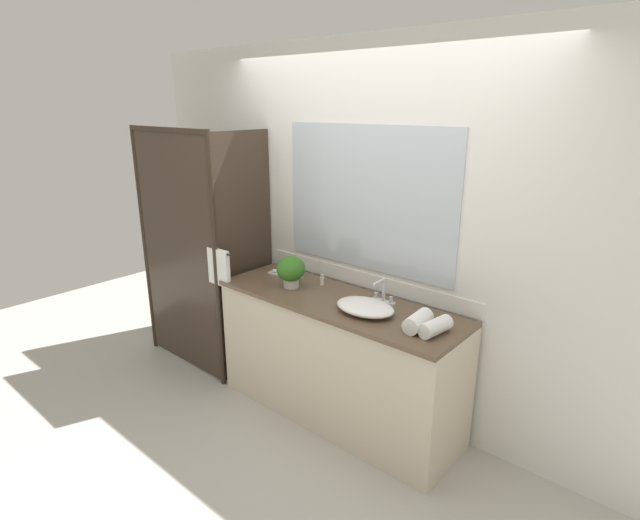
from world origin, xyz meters
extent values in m
plane|color=#B7B2A8|center=(0.00, 0.00, 0.00)|extent=(8.00, 8.00, 0.00)
cube|color=silver|center=(0.00, 0.34, 1.30)|extent=(4.40, 0.05, 2.60)
cube|color=silver|center=(0.00, 0.32, 0.96)|extent=(1.80, 0.01, 0.11)
cube|color=silver|center=(0.00, 0.31, 1.54)|extent=(1.38, 0.01, 0.99)
cube|color=beige|center=(0.00, 0.01, 0.43)|extent=(1.80, 0.56, 0.87)
cube|color=brown|center=(0.00, 0.00, 0.89)|extent=(1.80, 0.58, 0.03)
cylinder|color=#2D2319|center=(-1.95, -0.27, 1.00)|extent=(0.04, 0.04, 2.00)
cylinder|color=#2D2319|center=(-0.95, -0.27, 1.00)|extent=(0.04, 0.04, 2.00)
cube|color=#2D2319|center=(-1.45, -0.27, 1.98)|extent=(1.00, 0.04, 0.04)
cube|color=#382B21|center=(-1.45, -0.27, 1.00)|extent=(0.96, 0.01, 1.96)
cube|color=#382B21|center=(-0.95, 0.02, 1.00)|extent=(0.01, 0.57, 1.96)
cylinder|color=#2D2319|center=(-0.93, -0.26, 1.12)|extent=(0.32, 0.02, 0.02)
cube|color=white|center=(-0.93, -0.26, 1.00)|extent=(0.22, 0.04, 0.28)
ellipsoid|color=white|center=(0.27, -0.05, 0.94)|extent=(0.40, 0.29, 0.07)
cube|color=silver|center=(0.27, 0.16, 0.91)|extent=(0.17, 0.04, 0.02)
cylinder|color=silver|center=(0.27, 0.16, 0.99)|extent=(0.02, 0.02, 0.15)
cylinder|color=silver|center=(0.27, 0.10, 1.07)|extent=(0.02, 0.12, 0.02)
cylinder|color=silver|center=(0.21, 0.16, 0.94)|extent=(0.02, 0.02, 0.04)
cylinder|color=silver|center=(0.33, 0.16, 0.94)|extent=(0.02, 0.02, 0.04)
cylinder|color=beige|center=(-0.40, -0.03, 0.93)|extent=(0.11, 0.11, 0.06)
ellipsoid|color=#31681F|center=(-0.40, -0.03, 1.04)|extent=(0.21, 0.21, 0.18)
cube|color=silver|center=(-0.70, 0.10, 0.91)|extent=(0.10, 0.07, 0.01)
ellipsoid|color=silver|center=(-0.70, 0.10, 0.92)|extent=(0.07, 0.04, 0.02)
cylinder|color=silver|center=(-0.26, 0.15, 0.93)|extent=(0.03, 0.03, 0.06)
cylinder|color=#B7B2A8|center=(-0.26, 0.15, 0.97)|extent=(0.03, 0.03, 0.02)
cylinder|color=white|center=(-0.48, 0.17, 0.93)|extent=(0.02, 0.02, 0.06)
cylinder|color=#2D6638|center=(-0.48, 0.17, 0.97)|extent=(0.02, 0.02, 0.01)
cylinder|color=white|center=(0.76, -0.04, 0.95)|extent=(0.12, 0.23, 0.09)
cylinder|color=white|center=(0.65, -0.05, 0.95)|extent=(0.12, 0.22, 0.10)
camera|label=1|loc=(1.96, -2.43, 2.17)|focal=27.87mm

